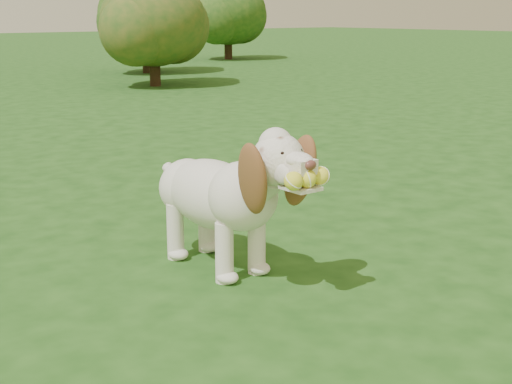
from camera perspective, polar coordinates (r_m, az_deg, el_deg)
ground at (r=3.09m, az=0.91°, el=-8.31°), size 80.00×80.00×0.00m
dog at (r=3.27m, az=-2.46°, el=0.07°), size 0.39×1.11×0.72m
shrub_f at (r=14.57m, az=-8.83°, el=13.85°), size 1.86×1.86×1.93m
shrub_d at (r=11.92m, az=-8.22°, el=13.38°), size 1.71×1.71×1.77m
shrub_h at (r=18.68m, az=-2.26°, el=14.20°), size 1.95×1.95×2.02m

